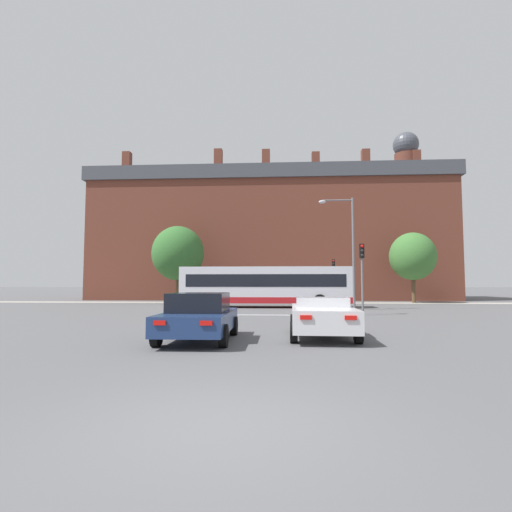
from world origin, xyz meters
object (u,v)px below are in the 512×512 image
object	(u,v)px
car_saloon_left	(199,316)
pedestrian_waiting	(189,292)
bus_crossing_lead	(266,286)
traffic_light_far_right	(334,274)
street_lamp_junction	(347,241)
car_roadster_right	(322,316)
traffic_light_near_right	(362,267)

from	to	relation	value
car_saloon_left	pedestrian_waiting	size ratio (longest dim) A/B	2.59
car_saloon_left	bus_crossing_lead	distance (m)	17.45
car_saloon_left	traffic_light_far_right	size ratio (longest dim) A/B	1.09
car_saloon_left	street_lamp_junction	distance (m)	16.88
car_roadster_right	car_saloon_left	bearing A→B (deg)	-163.56
bus_crossing_lead	pedestrian_waiting	bearing A→B (deg)	-135.46
bus_crossing_lead	street_lamp_junction	bearing A→B (deg)	65.80
street_lamp_junction	pedestrian_waiting	distance (m)	17.05
car_roadster_right	bus_crossing_lead	size ratio (longest dim) A/B	0.36
bus_crossing_lead	car_saloon_left	bearing A→B (deg)	-4.65
bus_crossing_lead	pedestrian_waiting	size ratio (longest dim) A/B	7.57
bus_crossing_lead	traffic_light_near_right	distance (m)	8.99
traffic_light_far_right	pedestrian_waiting	world-z (taller)	traffic_light_far_right
car_saloon_left	traffic_light_near_right	size ratio (longest dim) A/B	1.07
traffic_light_near_right	street_lamp_junction	world-z (taller)	street_lamp_junction
pedestrian_waiting	street_lamp_junction	bearing A→B (deg)	149.01
traffic_light_far_right	pedestrian_waiting	bearing A→B (deg)	175.63
bus_crossing_lead	pedestrian_waiting	distance (m)	10.79
car_roadster_right	bus_crossing_lead	xyz separation A→B (m)	(-2.45, 16.35, 0.91)
traffic_light_far_right	pedestrian_waiting	distance (m)	13.57
traffic_light_near_right	pedestrian_waiting	distance (m)	19.75
car_saloon_left	pedestrian_waiting	world-z (taller)	pedestrian_waiting
car_roadster_right	street_lamp_junction	bearing A→B (deg)	78.75
bus_crossing_lead	street_lamp_junction	distance (m)	6.86
traffic_light_near_right	street_lamp_junction	distance (m)	4.77
car_saloon_left	car_roadster_right	bearing A→B (deg)	14.43
street_lamp_junction	bus_crossing_lead	bearing A→B (deg)	155.80
traffic_light_near_right	pedestrian_waiting	size ratio (longest dim) A/B	2.43
car_roadster_right	pedestrian_waiting	size ratio (longest dim) A/B	2.69
pedestrian_waiting	car_roadster_right	bearing A→B (deg)	119.39
traffic_light_near_right	car_saloon_left	bearing A→B (deg)	-124.07
car_roadster_right	pedestrian_waiting	world-z (taller)	pedestrian_waiting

